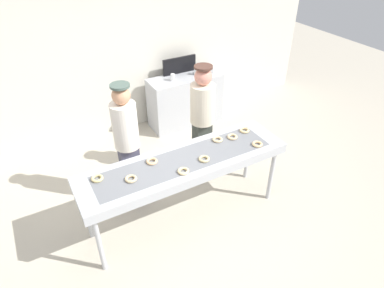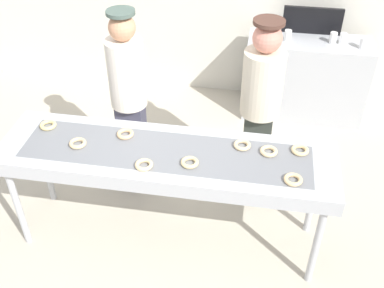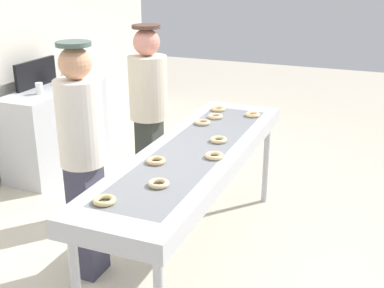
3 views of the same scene
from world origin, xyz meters
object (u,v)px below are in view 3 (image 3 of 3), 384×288
Objects in this scene: plain_donut_0 at (159,184)px; paper_cup_1 at (39,88)px; plain_donut_3 at (219,140)px; prep_counter at (57,129)px; menu_display at (36,73)px; plain_donut_2 at (218,109)px; plain_donut_5 at (253,114)px; worker_assistant at (149,108)px; paper_cup_0 at (65,79)px; plain_donut_8 at (104,200)px; paper_cup_2 at (86,74)px; worker_baker at (82,152)px; fryer_conveyor at (195,157)px; plain_donut_6 at (156,161)px; paper_cup_3 at (71,77)px; plain_donut_7 at (203,122)px; plain_donut_1 at (214,156)px; plain_donut_4 at (215,116)px.

paper_cup_1 is (1.57, 2.13, 0.04)m from plain_donut_0.
prep_counter is (0.94, 2.24, -0.49)m from plain_donut_3.
plain_donut_2 is at bearing -94.00° from menu_display.
plain_donut_5 is 0.93m from worker_assistant.
paper_cup_0 is at bearing 62.45° from plain_donut_3.
worker_assistant is at bearing -108.69° from prep_counter.
paper_cup_2 is (2.67, 1.88, 0.04)m from plain_donut_8.
worker_baker is (-1.41, 0.83, 0.03)m from plain_donut_5.
paper_cup_2 is at bearing 35.23° from plain_donut_8.
fryer_conveyor is at bearing -113.04° from paper_cup_1.
paper_cup_1 is (0.69, 2.21, 0.04)m from plain_donut_3.
plain_donut_3 is 0.61m from plain_donut_6.
prep_counter is (1.15, 2.13, -0.40)m from fryer_conveyor.
worker_baker is 2.43m from paper_cup_3.
plain_donut_2 is 1.12× the size of paper_cup_0.
plain_donut_5 is (0.74, -0.06, 0.00)m from plain_donut_3.
plain_donut_0 is at bearing -171.47° from plain_donut_7.
plain_donut_0 is 0.08× the size of worker_assistant.
paper_cup_3 reaches higher than prep_counter.
fryer_conveyor is at bearing 169.43° from plain_donut_5.
plain_donut_1 is 1.12× the size of paper_cup_1.
plain_donut_3 is at bearing -12.55° from plain_donut_8.
plain_donut_0 is 1.00× the size of plain_donut_2.
worker_assistant reaches higher than fryer_conveyor.
worker_baker reaches higher than fryer_conveyor.
plain_donut_1 is 1.06m from plain_donut_5.
fryer_conveyor is 0.99m from worker_assistant.
plain_donut_7 is at bearing -106.49° from prep_counter.
paper_cup_2 is at bearing 64.79° from plain_donut_4.
menu_display is (-0.52, 0.30, 0.09)m from paper_cup_2.
paper_cup_1 is 0.58m from paper_cup_3.
paper_cup_3 is at bearing 70.61° from plain_donut_4.
paper_cup_0 is (1.49, 2.31, 0.04)m from plain_donut_1.
plain_donut_2 and plain_donut_4 have the same top height.
worker_assistant reaches higher than plain_donut_2.
plain_donut_3 is 0.45m from plain_donut_7.
paper_cup_2 is 0.22m from paper_cup_3.
plain_donut_6 and plain_donut_8 have the same top height.
plain_donut_1 is at bearing -16.08° from plain_donut_0.
plain_donut_4 is 0.61m from worker_assistant.
paper_cup_0 is at bearing 67.70° from plain_donut_7.
menu_display is (0.94, 2.45, 0.12)m from plain_donut_3.
paper_cup_0 is (1.72, 1.98, 0.04)m from plain_donut_6.
plain_donut_7 is at bearing 8.53° from plain_donut_0.
plain_donut_6 is 2.77m from paper_cup_2.
paper_cup_1 reaches higher than plain_donut_4.
plain_donut_0 is 1.25m from plain_donut_7.
plain_donut_4 is at bearing -106.77° from paper_cup_0.
menu_display reaches higher than plain_donut_6.
paper_cup_1 reaches higher than plain_donut_5.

